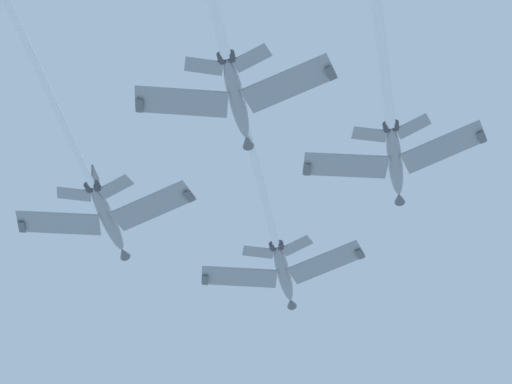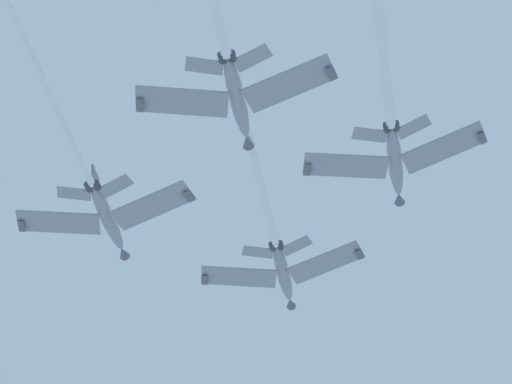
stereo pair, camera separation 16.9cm
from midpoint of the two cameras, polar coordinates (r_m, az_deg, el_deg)
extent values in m
ellipsoid|color=gray|center=(134.09, 1.36, -4.16)|extent=(11.24, 2.01, 6.94)
cone|color=#595E60|center=(139.63, 1.75, -5.69)|extent=(2.02, 1.27, 1.82)
ellipsoid|color=black|center=(136.15, 1.46, -4.45)|extent=(2.92, 1.11, 2.13)
cube|color=gray|center=(133.79, -0.93, -4.37)|extent=(5.04, 9.48, 1.90)
cube|color=#595E60|center=(134.07, -2.68, -4.54)|extent=(1.75, 1.02, 0.97)
cube|color=gray|center=(133.17, 3.57, -3.63)|extent=(5.62, 9.55, 1.90)
cube|color=#595E60|center=(132.98, 5.29, -3.22)|extent=(1.77, 1.13, 0.97)
cube|color=gray|center=(130.18, 0.06, -3.10)|extent=(2.58, 3.92, 1.00)
cube|color=gray|center=(129.90, 2.04, -2.77)|extent=(2.79, 3.95, 1.00)
cube|color=#595E60|center=(131.01, 1.00, -2.50)|extent=(3.45, 0.31, 3.61)
cylinder|color=#38383D|center=(129.34, 0.81, -2.80)|extent=(1.29, 0.85, 1.18)
cylinder|color=#38383D|center=(129.29, 1.20, -2.74)|extent=(1.29, 0.85, 1.18)
cylinder|color=white|center=(117.90, -0.02, 1.31)|extent=(25.65, 1.77, 14.50)
ellipsoid|color=gray|center=(123.21, -7.66, -1.31)|extent=(11.23, 2.11, 6.98)
cone|color=#595E60|center=(128.37, -6.85, -3.08)|extent=(2.03, 1.29, 1.82)
ellipsoid|color=black|center=(125.17, -7.40, -1.67)|extent=(2.93, 1.13, 2.14)
cube|color=gray|center=(123.75, -10.12, -1.55)|extent=(4.96, 9.46, 1.91)
cube|color=#595E60|center=(124.68, -11.96, -1.74)|extent=(1.74, 1.01, 0.97)
cube|color=gray|center=(121.55, -5.35, -0.70)|extent=(5.69, 9.55, 1.91)
cube|color=#595E60|center=(120.78, -3.50, -0.23)|extent=(1.77, 1.14, 0.97)
cube|color=gray|center=(119.96, -9.35, -0.08)|extent=(2.55, 3.91, 1.01)
cube|color=gray|center=(118.99, -7.24, 0.30)|extent=(2.82, 3.95, 1.01)
cube|color=#595E60|center=(120.49, -8.27, 0.56)|extent=(3.46, 0.34, 3.61)
cylinder|color=#38383D|center=(118.89, -8.61, 0.27)|extent=(1.30, 0.86, 1.18)
cylinder|color=#38383D|center=(118.70, -8.20, 0.35)|extent=(1.30, 0.86, 1.18)
cylinder|color=white|center=(106.84, -10.95, 5.91)|extent=(29.80, 2.10, 16.84)
ellipsoid|color=gray|center=(120.24, 7.09, 1.59)|extent=(11.18, 2.14, 7.08)
cone|color=#595E60|center=(125.53, 7.31, -0.31)|extent=(2.04, 1.30, 1.83)
ellipsoid|color=black|center=(122.26, 7.11, 1.19)|extent=(2.93, 1.14, 2.16)
cube|color=gray|center=(119.39, 4.57, 1.35)|extent=(4.92, 9.46, 1.94)
cube|color=#595E60|center=(119.27, 2.61, 1.13)|extent=(1.73, 1.00, 0.99)
cube|color=gray|center=(119.96, 9.57, 2.24)|extent=(5.70, 9.55, 1.94)
cube|color=#595E60|center=(120.27, 11.47, 2.71)|extent=(1.76, 1.14, 0.99)
cube|color=gray|center=(116.29, 5.82, 2.93)|extent=(2.53, 3.91, 1.02)
cube|color=gray|center=(116.54, 8.03, 3.32)|extent=(2.82, 3.95, 1.02)
cube|color=#595E60|center=(117.45, 6.81, 3.57)|extent=(3.47, 0.35, 3.62)
cylinder|color=#38383D|center=(115.69, 6.68, 3.31)|extent=(1.30, 0.86, 1.19)
cylinder|color=#38383D|center=(115.74, 7.12, 3.38)|extent=(1.30, 0.86, 1.19)
cylinder|color=white|center=(102.84, 6.17, 9.78)|extent=(31.20, 2.54, 18.20)
ellipsoid|color=gray|center=(108.64, -1.03, 4.86)|extent=(11.12, 1.88, 7.15)
cone|color=#595E60|center=(113.62, -0.48, 2.62)|extent=(2.02, 1.25, 1.84)
ellipsoid|color=black|center=(110.58, -0.88, 4.37)|extent=(2.90, 1.07, 2.17)
cube|color=gray|center=(108.48, -3.86, 4.64)|extent=(5.10, 9.48, 1.96)
cube|color=#595E60|center=(108.91, -6.01, 4.43)|extent=(1.73, 1.03, 1.00)
cube|color=gray|center=(107.75, 1.69, 5.56)|extent=(5.51, 9.53, 1.96)
cube|color=#595E60|center=(107.60, 3.83, 6.06)|extent=(1.75, 1.11, 1.00)
cube|color=gray|center=(105.23, -2.70, 6.46)|extent=(2.60, 3.92, 1.03)
cube|color=gray|center=(104.90, -0.24, 6.88)|extent=(2.75, 3.94, 1.03)
cube|color=#595E60|center=(106.17, -1.51, 7.13)|extent=(3.48, 0.27, 3.62)
cylinder|color=#38383D|center=(104.44, -1.79, 6.89)|extent=(1.29, 0.83, 1.19)
cylinder|color=#38383D|center=(104.37, -1.30, 6.98)|extent=(1.29, 0.83, 1.19)
camera|label=1|loc=(0.08, 89.96, -0.10)|focal=78.09mm
camera|label=2|loc=(0.08, -90.04, 0.10)|focal=78.09mm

